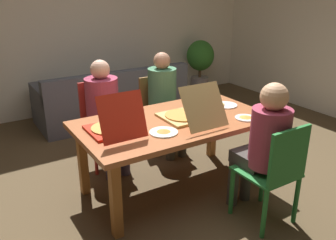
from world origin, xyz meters
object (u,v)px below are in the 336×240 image
(person_2, at_px, (264,141))
(person_1, at_px, (105,107))
(pizza_box_0, at_px, (188,114))
(plate_0, at_px, (246,118))
(chair_2, at_px, (275,171))
(person_0, at_px, (165,95))
(drinking_glass_0, at_px, (132,110))
(potted_plant, at_px, (200,62))
(drinking_glass_2, at_px, (209,94))
(plate_1, at_px, (164,132))
(chair_1, at_px, (100,118))
(plate_2, at_px, (226,105))
(dining_table, at_px, (174,128))
(chair_0, at_px, (159,110))
(couch, at_px, (113,100))
(drinking_glass_1, at_px, (221,109))
(pizza_box_1, at_px, (113,127))

(person_2, bearing_deg, person_1, 116.46)
(pizza_box_0, distance_m, plate_0, 0.56)
(chair_2, bearing_deg, person_0, 90.00)
(drinking_glass_0, relative_size, potted_plant, 0.13)
(person_1, xyz_separation_m, chair_2, (0.77, -1.70, -0.20))
(drinking_glass_2, bearing_deg, plate_0, -96.27)
(plate_1, height_order, potted_plant, potted_plant)
(chair_1, distance_m, chair_2, 2.00)
(plate_2, bearing_deg, plate_0, -103.10)
(dining_table, distance_m, chair_0, 1.04)
(chair_1, bearing_deg, pizza_box_0, -63.61)
(plate_2, distance_m, couch, 2.20)
(pizza_box_0, bearing_deg, chair_0, 74.45)
(chair_1, bearing_deg, plate_1, -83.30)
(chair_2, distance_m, plate_2, 1.06)
(plate_2, relative_size, drinking_glass_2, 1.97)
(chair_2, xyz_separation_m, couch, (-0.09, 3.10, -0.22))
(person_1, bearing_deg, chair_2, -65.54)
(dining_table, relative_size, plate_2, 7.46)
(drinking_glass_2, bearing_deg, plate_2, -85.36)
(pizza_box_0, bearing_deg, drinking_glass_1, -6.90)
(plate_1, bearing_deg, plate_0, -7.68)
(pizza_box_1, bearing_deg, drinking_glass_1, -6.65)
(drinking_glass_2, xyz_separation_m, couch, (-0.37, 1.86, -0.51))
(chair_2, height_order, plate_1, chair_2)
(chair_0, distance_m, chair_2, 1.87)
(pizza_box_0, relative_size, plate_0, 3.05)
(plate_1, bearing_deg, chair_1, 96.70)
(person_0, distance_m, drinking_glass_2, 0.57)
(dining_table, distance_m, person_1, 0.86)
(drinking_glass_2, distance_m, potted_plant, 2.65)
(pizza_box_1, xyz_separation_m, drinking_glass_1, (1.09, -0.13, -0.00))
(chair_0, distance_m, pizza_box_1, 1.40)
(potted_plant, bearing_deg, chair_2, -117.57)
(chair_0, relative_size, potted_plant, 0.88)
(chair_2, xyz_separation_m, pizza_box_0, (-0.28, 0.86, 0.28))
(plate_0, bearing_deg, couch, 96.70)
(person_2, distance_m, plate_2, 0.89)
(person_2, xyz_separation_m, drinking_glass_1, (0.09, 0.66, 0.07))
(plate_0, bearing_deg, plate_1, 172.32)
(dining_table, height_order, plate_1, plate_1)
(chair_1, bearing_deg, potted_plant, 31.60)
(person_1, bearing_deg, pizza_box_1, -106.87)
(person_0, bearing_deg, plate_1, -121.84)
(chair_1, distance_m, drinking_glass_1, 1.37)
(pizza_box_0, bearing_deg, person_2, -68.31)
(plate_1, height_order, plate_2, plate_1)
(pizza_box_0, height_order, drinking_glass_2, pizza_box_0)
(person_0, relative_size, drinking_glass_0, 8.93)
(potted_plant, bearing_deg, plate_1, -131.75)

